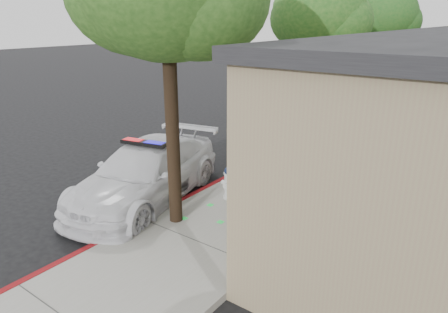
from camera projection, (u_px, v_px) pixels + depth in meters
ground at (142, 224)px, 9.51m from camera, size 120.00×120.00×0.00m
sidewalk at (266, 195)px, 10.87m from camera, size 3.20×60.00×0.15m
red_curb at (220, 182)px, 11.74m from camera, size 0.14×60.00×0.16m
police_car at (146, 173)px, 10.56m from camera, size 3.22×5.59×1.64m
fire_hydrant at (230, 182)px, 10.40m from camera, size 0.51×0.44×0.89m
street_tree_mid at (320, 17)px, 13.43m from camera, size 3.41×3.13×5.97m
street_tree_far at (384, 18)px, 18.98m from camera, size 3.27×3.18×5.95m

